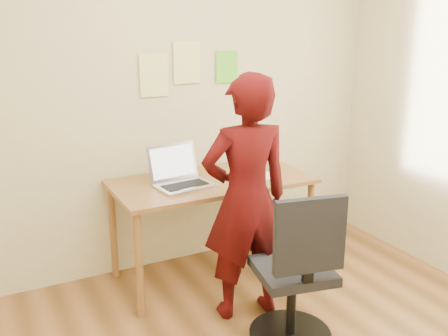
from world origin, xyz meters
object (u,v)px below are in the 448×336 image
laptop (180,177)px  person (246,199)px  office_chair (297,280)px  desk (212,191)px  phone (247,181)px

laptop → person: 0.57m
office_chair → laptop: bearing=119.2°
office_chair → person: bearing=114.0°
desk → person: bearing=-93.6°
laptop → person: size_ratio=0.26×
office_chair → person: (-0.09, 0.42, 0.37)m
desk → phone: (0.20, -0.16, 0.09)m
desk → person: (-0.03, -0.55, 0.12)m
person → office_chair: bearing=110.1°
laptop → person: person is taller
desk → phone: phone is taller
laptop → person: (0.21, -0.53, -0.02)m
laptop → phone: size_ratio=3.17×
laptop → desk: bearing=-3.1°
office_chair → person: size_ratio=0.61×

